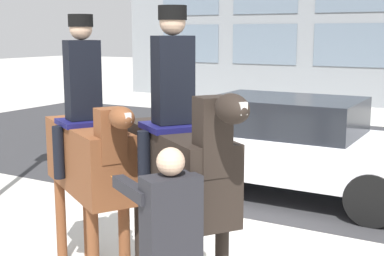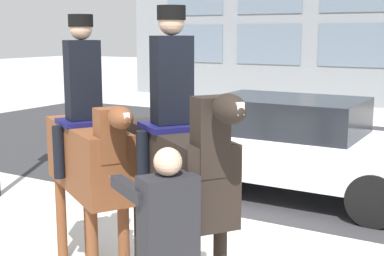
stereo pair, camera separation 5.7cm
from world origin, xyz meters
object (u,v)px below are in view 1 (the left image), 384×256
(mounted_horse_companion, at_px, (179,161))
(pedestrian_bystander, at_px, (169,245))
(street_car_near_lane, at_px, (290,144))
(mounted_horse_lead, at_px, (88,151))

(mounted_horse_companion, relative_size, pedestrian_bystander, 1.58)
(street_car_near_lane, bearing_deg, pedestrian_bystander, -80.61)
(mounted_horse_companion, distance_m, pedestrian_bystander, 0.94)
(mounted_horse_companion, xyz_separation_m, street_car_near_lane, (-0.41, 4.02, -0.63))
(pedestrian_bystander, bearing_deg, mounted_horse_lead, -0.28)
(mounted_horse_lead, xyz_separation_m, pedestrian_bystander, (1.54, -0.95, -0.33))
(mounted_horse_lead, height_order, pedestrian_bystander, mounted_horse_lead)
(mounted_horse_lead, height_order, street_car_near_lane, mounted_horse_lead)
(mounted_horse_lead, distance_m, pedestrian_bystander, 1.84)
(pedestrian_bystander, height_order, street_car_near_lane, pedestrian_bystander)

